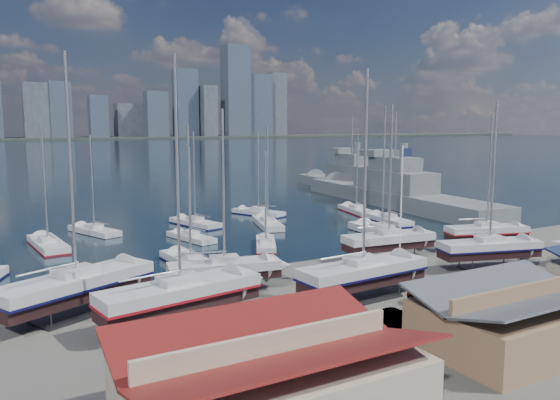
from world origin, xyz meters
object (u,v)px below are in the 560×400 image
sailboat_cradle_0 (77,286)px  flagpole (402,204)px  naval_ship_west (351,183)px  naval_ship_east (394,196)px  car_a (314,325)px

sailboat_cradle_0 → flagpole: bearing=-35.9°
naval_ship_west → flagpole: naval_ship_west is taller
naval_ship_west → flagpole: (-38.80, -59.98, 5.62)m
sailboat_cradle_0 → naval_ship_east: sailboat_cradle_0 is taller
sailboat_cradle_0 → naval_ship_east: (59.86, 33.16, -0.59)m
naval_ship_east → naval_ship_west: naval_ship_east is taller
naval_ship_east → car_a: size_ratio=11.78×
naval_ship_west → flagpole: bearing=151.0°
car_a → flagpole: bearing=23.9°
sailboat_cradle_0 → car_a: (13.55, -12.25, -1.53)m
sailboat_cradle_0 → flagpole: size_ratio=1.56×
sailboat_cradle_0 → naval_ship_west: bearing=14.3°
naval_ship_west → flagpole: size_ratio=3.21×
naval_ship_west → car_a: bearing=145.7°
car_a → sailboat_cradle_0: bearing=134.9°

